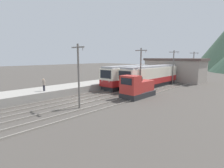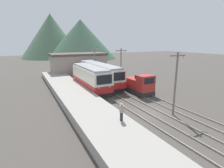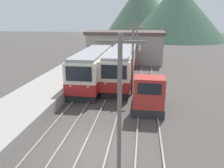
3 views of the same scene
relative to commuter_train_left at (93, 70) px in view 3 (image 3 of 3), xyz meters
name	(u,v)px [view 3 (image 3 of 3)]	position (x,y,z in m)	size (l,w,h in m)	color
ground_plane	(93,148)	(2.60, -11.74, -1.77)	(200.00, 200.00, 0.00)	#47423D
track_left	(50,143)	(0.00, -11.74, -1.70)	(1.54, 60.00, 0.14)	gray
track_center	(96,147)	(2.80, -11.74, -1.70)	(1.54, 60.00, 0.14)	gray
track_right	(149,152)	(5.80, -11.74, -1.70)	(1.54, 60.00, 0.14)	gray
commuter_train_left	(93,70)	(0.00, 0.00, 0.00)	(2.84, 10.87, 3.83)	#28282B
commuter_train_center	(122,65)	(2.80, 3.28, -0.02)	(2.84, 15.03, 3.78)	#28282B
shunting_locomotive	(148,94)	(5.80, -5.26, -0.57)	(2.40, 5.18, 3.00)	#28282B
catenary_mast_near	(120,102)	(4.31, -13.49, 1.85)	(2.00, 0.20, 6.61)	slate
catenary_mast_mid	(133,58)	(4.31, -2.28, 1.85)	(2.00, 0.20, 6.61)	slate
catenary_mast_far	(137,44)	(4.31, 8.93, 1.85)	(2.00, 0.20, 6.61)	slate
catenary_mast_distant	(139,37)	(4.31, 20.14, 1.85)	(2.00, 0.20, 6.61)	slate
station_building	(125,46)	(2.29, 14.26, 0.76)	(12.60, 6.30, 5.03)	gray
mountain_backdrop	(158,10)	(10.00, 59.30, 7.74)	(41.84, 41.02, 20.61)	#517056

